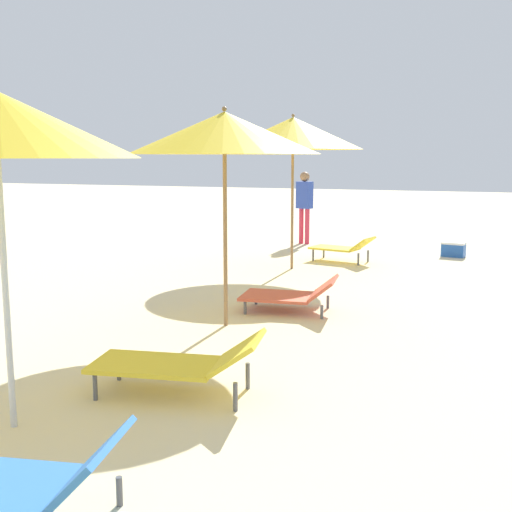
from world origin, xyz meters
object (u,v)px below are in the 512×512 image
at_px(lounger_third_shoreside, 291,294).
at_px(umbrella_farthest, 293,133).
at_px(umbrella_third, 224,133).
at_px(cooler_box, 453,249).
at_px(person_walking_near, 304,200).
at_px(lounger_farthest_shoreside, 343,247).
at_px(lounger_second_shoreside, 179,362).
at_px(lounger_second_inland, 10,482).

bearing_deg(lounger_third_shoreside, umbrella_farthest, -79.52).
distance_m(umbrella_third, cooler_box, 7.44).
height_order(umbrella_third, person_walking_near, umbrella_third).
relative_size(lounger_farthest_shoreside, cooler_box, 2.62).
xyz_separation_m(lounger_second_shoreside, cooler_box, (1.72, 9.02, -0.15)).
xyz_separation_m(lounger_farthest_shoreside, person_walking_near, (-1.48, 2.26, 0.76)).
bearing_deg(umbrella_third, lounger_second_shoreside, -76.44).
distance_m(umbrella_third, person_walking_near, 7.74).
bearing_deg(lounger_farthest_shoreside, cooler_box, -131.96).
bearing_deg(person_walking_near, lounger_farthest_shoreside, 49.81).
relative_size(lounger_third_shoreside, person_walking_near, 0.78).
xyz_separation_m(umbrella_third, person_walking_near, (-1.24, 7.53, -1.30)).
height_order(lounger_third_shoreside, lounger_farthest_shoreside, lounger_farthest_shoreside).
bearing_deg(lounger_third_shoreside, lounger_second_inland, 83.51).
bearing_deg(lounger_second_inland, umbrella_farthest, -94.70).
distance_m(lounger_second_shoreside, umbrella_farthest, 6.86).
bearing_deg(cooler_box, lounger_second_inland, -98.65).
bearing_deg(cooler_box, lounger_farthest_shoreside, -144.13).
distance_m(lounger_farthest_shoreside, cooler_box, 2.51).
bearing_deg(umbrella_farthest, cooler_box, 43.53).
bearing_deg(lounger_farthest_shoreside, person_walking_near, -44.72).
height_order(lounger_second_shoreside, cooler_box, lounger_second_shoreside).
bearing_deg(lounger_farthest_shoreside, umbrella_farthest, 70.26).
xyz_separation_m(lounger_second_shoreside, person_walking_near, (-1.78, 9.81, 0.75)).
xyz_separation_m(lounger_farthest_shoreside, cooler_box, (2.03, 1.47, -0.13)).
height_order(lounger_second_inland, cooler_box, lounger_second_inland).
height_order(umbrella_farthest, person_walking_near, umbrella_farthest).
bearing_deg(person_walking_near, lounger_second_inland, 25.37).
xyz_separation_m(person_walking_near, cooler_box, (3.51, -0.79, -0.90)).
bearing_deg(cooler_box, lounger_second_shoreside, -100.83).
xyz_separation_m(umbrella_third, umbrella_farthest, (-0.46, 4.14, 0.14)).
xyz_separation_m(umbrella_farthest, lounger_farthest_shoreside, (0.70, 1.13, -2.21)).
relative_size(lounger_second_shoreside, lounger_second_inland, 1.07).
distance_m(lounger_second_inland, umbrella_third, 4.90).
distance_m(lounger_second_inland, person_walking_near, 12.08).
distance_m(lounger_second_inland, lounger_farthest_shoreside, 9.66).
relative_size(umbrella_farthest, person_walking_near, 1.65).
relative_size(umbrella_farthest, cooler_box, 5.60).
relative_size(umbrella_farthest, lounger_farthest_shoreside, 2.14).
bearing_deg(lounger_third_shoreside, cooler_box, -113.78).
xyz_separation_m(lounger_second_shoreside, lounger_farthest_shoreside, (-0.31, 7.55, -0.01)).
bearing_deg(umbrella_third, person_walking_near, 99.31).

